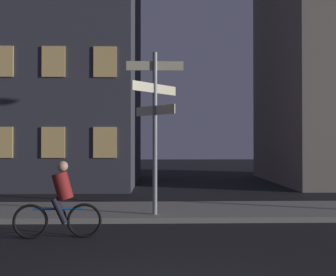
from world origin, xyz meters
name	(u,v)px	position (x,y,z in m)	size (l,w,h in m)	color
sidewalk_kerb	(155,211)	(0.00, 6.63, 0.07)	(40.00, 2.53, 0.14)	gray
signpost	(155,117)	(0.01, 5.83, 2.65)	(1.48, 1.12, 4.20)	gray
cyclist	(60,202)	(-1.94, 4.02, 0.75)	(1.82, 0.35, 1.61)	black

